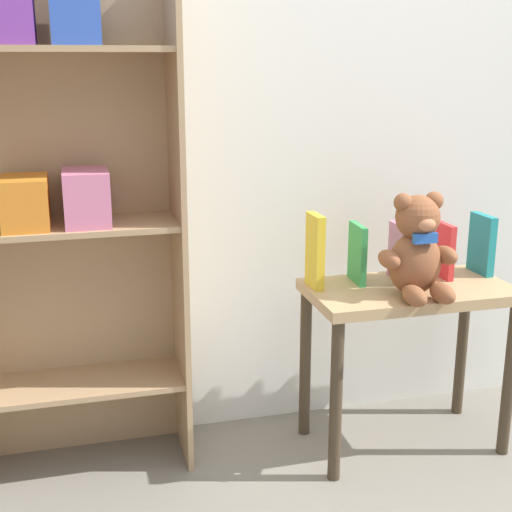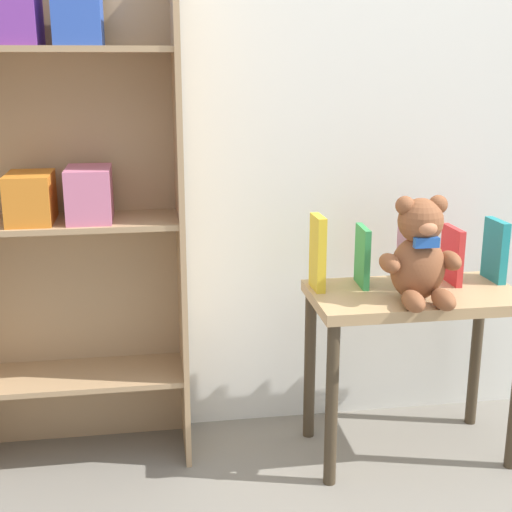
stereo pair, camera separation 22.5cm
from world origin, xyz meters
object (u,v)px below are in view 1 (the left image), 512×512
object	(u,v)px
bookshelf_side	(56,189)
display_table	(408,315)
teddy_bear	(417,250)
book_standing_teal	(482,244)
book_standing_green	(357,253)
book_standing_red	(442,250)
book_standing_yellow	(315,251)
book_standing_pink	(402,253)

from	to	relation	value
bookshelf_side	display_table	world-z (taller)	bookshelf_side
teddy_bear	book_standing_teal	world-z (taller)	teddy_bear
book_standing_green	book_standing_teal	xyz separation A→B (m)	(0.46, -0.01, 0.00)
bookshelf_side	book_standing_red	xyz separation A→B (m)	(1.26, -0.10, -0.25)
bookshelf_side	book_standing_yellow	bearing A→B (deg)	-7.63
book_standing_green	teddy_bear	bearing A→B (deg)	-51.65
display_table	teddy_bear	world-z (taller)	teddy_bear
bookshelf_side	teddy_bear	distance (m)	1.13
book_standing_green	book_standing_red	bearing A→B (deg)	0.47
teddy_bear	book_standing_green	distance (m)	0.23
display_table	book_standing_red	distance (m)	0.26
bookshelf_side	display_table	distance (m)	1.21
book_standing_yellow	book_standing_red	bearing A→B (deg)	-1.32
bookshelf_side	book_standing_green	size ratio (longest dim) A/B	8.16
teddy_bear	book_standing_green	xyz separation A→B (m)	(-0.13, 0.18, -0.05)
teddy_bear	display_table	bearing A→B (deg)	73.18
bookshelf_side	teddy_bear	size ratio (longest dim) A/B	4.92
book_standing_yellow	book_standing_green	xyz separation A→B (m)	(0.15, 0.02, -0.02)
book_standing_yellow	book_standing_pink	xyz separation A→B (m)	(0.31, -0.01, -0.03)
teddy_bear	book_standing_green	size ratio (longest dim) A/B	1.66
teddy_bear	book_standing_red	world-z (taller)	teddy_bear
book_standing_green	book_standing_yellow	bearing A→B (deg)	-171.57
book_standing_pink	book_standing_red	xyz separation A→B (m)	(0.15, 0.01, -0.00)
bookshelf_side	book_standing_pink	xyz separation A→B (m)	(1.11, -0.11, -0.25)
book_standing_red	book_standing_teal	size ratio (longest dim) A/B	0.91
bookshelf_side	book_standing_green	bearing A→B (deg)	-5.50
book_standing_green	book_standing_pink	world-z (taller)	book_standing_green
display_table	book_standing_pink	bearing A→B (deg)	90.00
display_table	book_standing_teal	bearing A→B (deg)	14.41
bookshelf_side	book_standing_yellow	size ratio (longest dim) A/B	6.64
bookshelf_side	book_standing_teal	bearing A→B (deg)	-4.15
book_standing_teal	bookshelf_side	bearing A→B (deg)	174.06
book_standing_yellow	book_standing_red	distance (m)	0.46
bookshelf_side	book_standing_pink	distance (m)	1.14
display_table	book_standing_yellow	xyz separation A→B (m)	(-0.31, 0.07, 0.22)
book_standing_teal	display_table	bearing A→B (deg)	-167.37
book_standing_yellow	book_standing_teal	world-z (taller)	book_standing_yellow
display_table	book_standing_yellow	world-z (taller)	book_standing_yellow
book_standing_red	book_standing_green	bearing A→B (deg)	176.30
bookshelf_side	book_standing_pink	size ratio (longest dim) A/B	8.42
book_standing_pink	book_standing_teal	bearing A→B (deg)	4.02
bookshelf_side	display_table	bearing A→B (deg)	-9.33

